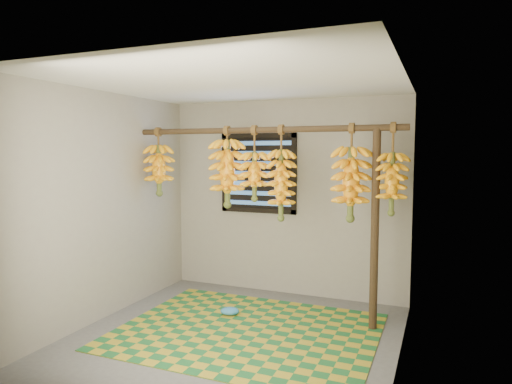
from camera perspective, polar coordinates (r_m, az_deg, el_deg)
The scene contains 16 objects.
floor at distance 4.59m, azimuth -2.73°, elevation -17.69°, with size 3.00×3.00×0.01m, color #525252.
ceiling at distance 4.28m, azimuth -2.87°, elevation 13.59°, with size 3.00×3.00×0.01m, color silver.
wall_back at distance 5.66m, azimuth 3.67°, elevation -0.73°, with size 3.00×0.01×2.40m, color gray.
wall_left at distance 5.09m, azimuth -18.34°, elevation -1.62°, with size 0.01×3.00×2.40m, color gray.
wall_right at distance 3.89m, azimuth 17.77°, elevation -3.60°, with size 0.01×3.00×2.40m, color gray.
window at distance 5.73m, azimuth 0.27°, elevation 2.36°, with size 1.00×0.04×1.00m.
hanging_pole at distance 4.88m, azimuth 0.67°, elevation 7.76°, with size 0.06×0.06×3.00m, color #412E1C.
support_post at distance 4.64m, azimuth 14.63°, elevation -4.66°, with size 0.08×0.08×2.00m, color #412E1C.
woven_mat at distance 4.70m, azimuth -1.13°, elevation -16.99°, with size 2.48×1.98×0.01m, color #1B5D2A.
plastic_bag at distance 5.10m, azimuth -3.30°, elevation -14.64°, with size 0.20×0.15×0.08m, color teal.
banana_bunch_a at distance 5.49m, azimuth -12.03°, elevation 2.71°, with size 0.33×0.33×0.79m.
banana_bunch_b at distance 5.05m, azimuth -3.61°, elevation 2.36°, with size 0.38×0.38×0.89m.
banana_bunch_c at distance 4.91m, azimuth -0.19°, elevation 2.00°, with size 0.33×0.33×0.81m.
banana_bunch_d at distance 4.81m, azimuth 3.15°, elevation 0.90°, with size 0.30×0.30×1.00m.
banana_bunch_e at distance 4.62m, azimuth 11.77°, elevation 1.02°, with size 0.37×0.37×0.97m.
banana_bunch_f at distance 4.57m, azimuth 16.62°, elevation 1.02°, with size 0.30×0.30×0.89m.
Camera 1 is at (1.80, -3.83, 1.77)m, focal length 32.00 mm.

